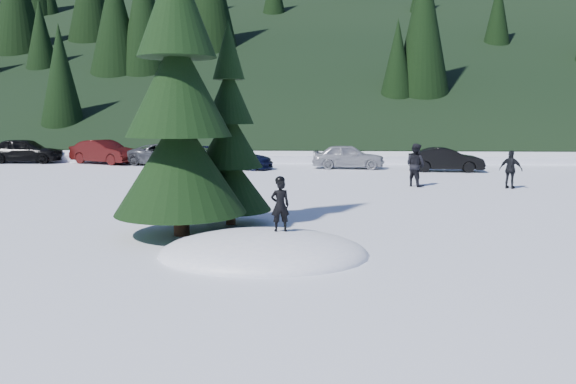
{
  "coord_description": "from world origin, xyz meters",
  "views": [
    {
      "loc": [
        1.14,
        -11.58,
        2.96
      ],
      "look_at": [
        0.43,
        1.75,
        1.1
      ],
      "focal_mm": 35.0,
      "sensor_mm": 36.0,
      "label": 1
    }
  ],
  "objects_px": {
    "adult_1": "(511,170)",
    "car_4": "(348,156)",
    "car_2": "(167,155)",
    "car_3": "(235,158)",
    "car_5": "(446,160)",
    "car_0": "(25,150)",
    "car_1": "(104,152)",
    "adult_0": "(415,165)",
    "spruce_short": "(230,147)",
    "child_skier": "(280,205)",
    "spruce_tall": "(178,99)"
  },
  "relations": [
    {
      "from": "adult_1",
      "to": "spruce_short",
      "type": "bearing_deg",
      "value": 72.76
    },
    {
      "from": "adult_1",
      "to": "car_5",
      "type": "height_order",
      "value": "adult_1"
    },
    {
      "from": "spruce_short",
      "to": "car_4",
      "type": "height_order",
      "value": "spruce_short"
    },
    {
      "from": "car_2",
      "to": "car_0",
      "type": "bearing_deg",
      "value": 103.14
    },
    {
      "from": "car_1",
      "to": "car_2",
      "type": "height_order",
      "value": "car_1"
    },
    {
      "from": "car_1",
      "to": "car_2",
      "type": "distance_m",
      "value": 4.14
    },
    {
      "from": "spruce_short",
      "to": "car_1",
      "type": "bearing_deg",
      "value": 119.98
    },
    {
      "from": "car_2",
      "to": "car_3",
      "type": "xyz_separation_m",
      "value": [
        4.23,
        -1.84,
        -0.01
      ]
    },
    {
      "from": "spruce_tall",
      "to": "car_2",
      "type": "height_order",
      "value": "spruce_tall"
    },
    {
      "from": "adult_1",
      "to": "car_2",
      "type": "relative_size",
      "value": 0.34
    },
    {
      "from": "car_2",
      "to": "car_4",
      "type": "relative_size",
      "value": 1.16
    },
    {
      "from": "child_skier",
      "to": "adult_1",
      "type": "bearing_deg",
      "value": -142.0
    },
    {
      "from": "adult_0",
      "to": "car_0",
      "type": "distance_m",
      "value": 24.0
    },
    {
      "from": "car_3",
      "to": "car_5",
      "type": "height_order",
      "value": "car_5"
    },
    {
      "from": "car_1",
      "to": "car_3",
      "type": "xyz_separation_m",
      "value": [
        8.27,
        -2.76,
        -0.09
      ]
    },
    {
      "from": "car_0",
      "to": "car_1",
      "type": "xyz_separation_m",
      "value": [
        5.03,
        -0.35,
        -0.05
      ]
    },
    {
      "from": "spruce_tall",
      "to": "car_1",
      "type": "relative_size",
      "value": 2.0
    },
    {
      "from": "car_0",
      "to": "car_5",
      "type": "xyz_separation_m",
      "value": [
        24.4,
        -3.9,
        -0.14
      ]
    },
    {
      "from": "spruce_tall",
      "to": "car_0",
      "type": "distance_m",
      "value": 24.67
    },
    {
      "from": "spruce_tall",
      "to": "car_5",
      "type": "height_order",
      "value": "spruce_tall"
    },
    {
      "from": "spruce_short",
      "to": "adult_1",
      "type": "distance_m",
      "value": 12.81
    },
    {
      "from": "child_skier",
      "to": "car_3",
      "type": "relative_size",
      "value": 0.26
    },
    {
      "from": "child_skier",
      "to": "car_4",
      "type": "bearing_deg",
      "value": -111.59
    },
    {
      "from": "car_0",
      "to": "car_2",
      "type": "xyz_separation_m",
      "value": [
        9.06,
        -1.26,
        -0.13
      ]
    },
    {
      "from": "spruce_short",
      "to": "car_4",
      "type": "xyz_separation_m",
      "value": [
        4.0,
        15.9,
        -1.44
      ]
    },
    {
      "from": "spruce_tall",
      "to": "adult_1",
      "type": "height_order",
      "value": "spruce_tall"
    },
    {
      "from": "spruce_short",
      "to": "car_0",
      "type": "height_order",
      "value": "spruce_short"
    },
    {
      "from": "car_3",
      "to": "car_5",
      "type": "bearing_deg",
      "value": -80.1
    },
    {
      "from": "adult_0",
      "to": "car_5",
      "type": "xyz_separation_m",
      "value": [
        2.6,
        6.14,
        -0.26
      ]
    },
    {
      "from": "child_skier",
      "to": "car_0",
      "type": "distance_m",
      "value": 27.39
    },
    {
      "from": "spruce_tall",
      "to": "spruce_short",
      "type": "height_order",
      "value": "spruce_tall"
    },
    {
      "from": "car_4",
      "to": "child_skier",
      "type": "bearing_deg",
      "value": 177.94
    },
    {
      "from": "car_3",
      "to": "adult_1",
      "type": "bearing_deg",
      "value": -107.46
    },
    {
      "from": "car_0",
      "to": "car_5",
      "type": "bearing_deg",
      "value": -100.56
    },
    {
      "from": "spruce_short",
      "to": "spruce_tall",
      "type": "bearing_deg",
      "value": -125.54
    },
    {
      "from": "adult_1",
      "to": "car_0",
      "type": "height_order",
      "value": "adult_1"
    },
    {
      "from": "adult_0",
      "to": "car_3",
      "type": "xyz_separation_m",
      "value": [
        -8.5,
        6.93,
        -0.27
      ]
    },
    {
      "from": "adult_1",
      "to": "car_0",
      "type": "relative_size",
      "value": 0.34
    },
    {
      "from": "adult_1",
      "to": "car_4",
      "type": "relative_size",
      "value": 0.39
    },
    {
      "from": "spruce_short",
      "to": "car_1",
      "type": "distance_m",
      "value": 20.92
    },
    {
      "from": "adult_0",
      "to": "car_0",
      "type": "xyz_separation_m",
      "value": [
        -21.8,
        10.04,
        -0.13
      ]
    },
    {
      "from": "child_skier",
      "to": "adult_0",
      "type": "bearing_deg",
      "value": -126.96
    },
    {
      "from": "adult_1",
      "to": "car_0",
      "type": "distance_m",
      "value": 27.57
    },
    {
      "from": "spruce_tall",
      "to": "car_4",
      "type": "bearing_deg",
      "value": 73.88
    },
    {
      "from": "car_3",
      "to": "spruce_short",
      "type": "bearing_deg",
      "value": -157.98
    },
    {
      "from": "car_0",
      "to": "car_4",
      "type": "height_order",
      "value": "car_0"
    },
    {
      "from": "spruce_tall",
      "to": "adult_1",
      "type": "bearing_deg",
      "value": 40.1
    },
    {
      "from": "spruce_short",
      "to": "car_2",
      "type": "bearing_deg",
      "value": 110.44
    },
    {
      "from": "car_0",
      "to": "car_4",
      "type": "distance_m",
      "value": 19.62
    },
    {
      "from": "adult_0",
      "to": "car_0",
      "type": "bearing_deg",
      "value": 23.96
    }
  ]
}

